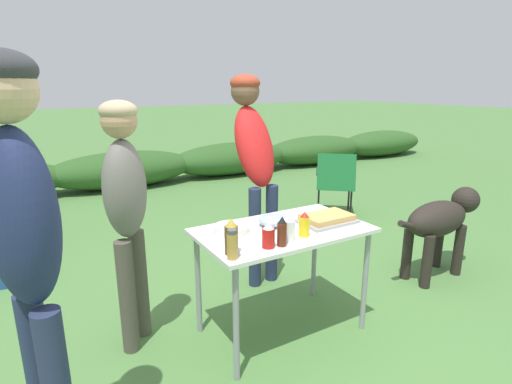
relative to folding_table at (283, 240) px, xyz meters
The scene contains 17 objects.
ground_plane 0.66m from the folding_table, ahead, with size 60.00×60.00×0.00m, color #4C7A3D.
shrub_hedge 4.65m from the folding_table, 90.00° to the left, with size 14.40×0.90×0.59m.
folding_table is the anchor object (origin of this frame).
food_tray 0.34m from the folding_table, ahead, with size 0.37×0.25×0.06m.
plate_stack 0.35m from the folding_table, 158.17° to the left, with size 0.23×0.23×0.04m, color white.
mixing_bowl 0.14m from the folding_table, 106.44° to the left, with size 0.19×0.19×0.07m, color #99B2CC.
paper_cup_stack 0.24m from the folding_table, 116.40° to the right, with size 0.08×0.08×0.12m, color white.
beer_bottle 0.53m from the folding_table, 158.74° to the right, with size 0.07×0.07×0.20m.
mustard_bottle 0.23m from the folding_table, 77.74° to the right, with size 0.07×0.07×0.16m.
spice_jar 0.57m from the folding_table, 153.73° to the right, with size 0.06×0.06×0.16m.
bbq_sauce_bottle 0.32m from the folding_table, 125.98° to the right, with size 0.06×0.06×0.18m.
ketchup_bottle 0.35m from the folding_table, 139.57° to the right, with size 0.07×0.07×0.14m.
standing_person_in_dark_puffer 0.94m from the folding_table, 72.81° to the left, with size 0.36×0.50×1.72m.
standing_person_in_red_jacket 1.01m from the folding_table, 156.96° to the left, with size 0.39×0.40×1.55m.
standing_person_in_gray_fleece 1.54m from the folding_table, 164.47° to the right, with size 0.33×0.39×1.75m.
dog 1.66m from the folding_table, ahead, with size 1.08×0.33×0.76m.
camp_chair_green_behind_table 2.61m from the folding_table, 40.90° to the left, with size 0.73×0.75×0.83m.
Camera 1 is at (-1.38, -1.99, 1.63)m, focal length 28.00 mm.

